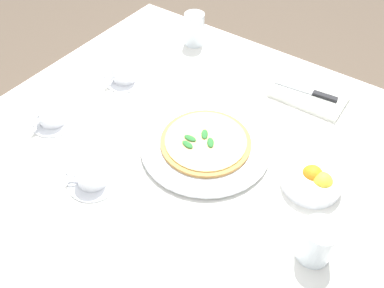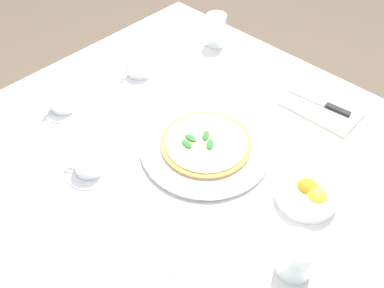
{
  "view_description": "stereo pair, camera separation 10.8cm",
  "coord_description": "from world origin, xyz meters",
  "px_view_note": "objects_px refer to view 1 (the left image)",
  "views": [
    {
      "loc": [
        -0.46,
        0.58,
        1.53
      ],
      "look_at": [
        -0.03,
        -0.03,
        0.74
      ],
      "focal_mm": 37.66,
      "sensor_mm": 36.0,
      "label": 1
    },
    {
      "loc": [
        -0.54,
        0.51,
        1.53
      ],
      "look_at": [
        -0.03,
        -0.03,
        0.74
      ],
      "focal_mm": 37.66,
      "sensor_mm": 36.0,
      "label": 2
    }
  ],
  "objects_px": {
    "coffee_cup_near_right": "(92,175)",
    "citrus_bowl": "(313,179)",
    "pizza": "(206,141)",
    "water_glass_center_back": "(316,243)",
    "coffee_cup_far_left": "(181,288)",
    "water_glass_right_edge": "(194,30)",
    "napkin_folded": "(309,95)",
    "dinner_knife": "(309,91)",
    "coffee_cup_far_right": "(52,116)",
    "coffee_cup_back_corner": "(124,74)",
    "pizza_plate": "(206,145)"
  },
  "relations": [
    {
      "from": "pizza",
      "to": "coffee_cup_far_left",
      "type": "bearing_deg",
      "value": 117.04
    },
    {
      "from": "coffee_cup_back_corner",
      "to": "coffee_cup_near_right",
      "type": "height_order",
      "value": "same"
    },
    {
      "from": "water_glass_center_back",
      "to": "napkin_folded",
      "type": "bearing_deg",
      "value": -65.06
    },
    {
      "from": "coffee_cup_far_left",
      "to": "water_glass_right_edge",
      "type": "xyz_separation_m",
      "value": [
        0.51,
        -0.77,
        0.03
      ]
    },
    {
      "from": "water_glass_right_edge",
      "to": "water_glass_center_back",
      "type": "relative_size",
      "value": 1.12
    },
    {
      "from": "coffee_cup_near_right",
      "to": "citrus_bowl",
      "type": "xyz_separation_m",
      "value": [
        -0.45,
        -0.31,
        -0.0
      ]
    },
    {
      "from": "pizza",
      "to": "water_glass_right_edge",
      "type": "height_order",
      "value": "water_glass_right_edge"
    },
    {
      "from": "pizza",
      "to": "coffee_cup_far_right",
      "type": "bearing_deg",
      "value": 22.4
    },
    {
      "from": "coffee_cup_far_left",
      "to": "napkin_folded",
      "type": "bearing_deg",
      "value": -86.42
    },
    {
      "from": "pizza_plate",
      "to": "water_glass_right_edge",
      "type": "xyz_separation_m",
      "value": [
        0.32,
        -0.4,
        0.04
      ]
    },
    {
      "from": "coffee_cup_far_left",
      "to": "water_glass_right_edge",
      "type": "bearing_deg",
      "value": -56.59
    },
    {
      "from": "coffee_cup_far_right",
      "to": "coffee_cup_far_left",
      "type": "distance_m",
      "value": 0.63
    },
    {
      "from": "napkin_folded",
      "to": "dinner_knife",
      "type": "relative_size",
      "value": 1.14
    },
    {
      "from": "coffee_cup_far_left",
      "to": "water_glass_right_edge",
      "type": "relative_size",
      "value": 1.16
    },
    {
      "from": "pizza_plate",
      "to": "coffee_cup_back_corner",
      "type": "distance_m",
      "value": 0.39
    },
    {
      "from": "napkin_folded",
      "to": "coffee_cup_back_corner",
      "type": "bearing_deg",
      "value": 25.57
    },
    {
      "from": "pizza",
      "to": "napkin_folded",
      "type": "xyz_separation_m",
      "value": [
        -0.14,
        -0.36,
        -0.01
      ]
    },
    {
      "from": "citrus_bowl",
      "to": "coffee_cup_far_right",
      "type": "bearing_deg",
      "value": 17.17
    },
    {
      "from": "coffee_cup_far_right",
      "to": "water_glass_right_edge",
      "type": "relative_size",
      "value": 1.15
    },
    {
      "from": "napkin_folded",
      "to": "coffee_cup_near_right",
      "type": "bearing_deg",
      "value": 62.47
    },
    {
      "from": "coffee_cup_near_right",
      "to": "water_glass_right_edge",
      "type": "relative_size",
      "value": 1.14
    },
    {
      "from": "coffee_cup_far_left",
      "to": "citrus_bowl",
      "type": "bearing_deg",
      "value": -103.96
    },
    {
      "from": "pizza",
      "to": "water_glass_center_back",
      "type": "relative_size",
      "value": 2.41
    },
    {
      "from": "napkin_folded",
      "to": "citrus_bowl",
      "type": "xyz_separation_m",
      "value": [
        -0.15,
        0.31,
        0.02
      ]
    },
    {
      "from": "pizza",
      "to": "water_glass_center_back",
      "type": "height_order",
      "value": "water_glass_center_back"
    },
    {
      "from": "water_glass_center_back",
      "to": "dinner_knife",
      "type": "height_order",
      "value": "water_glass_center_back"
    },
    {
      "from": "water_glass_center_back",
      "to": "coffee_cup_far_left",
      "type": "bearing_deg",
      "value": 52.66
    },
    {
      "from": "coffee_cup_far_right",
      "to": "napkin_folded",
      "type": "height_order",
      "value": "coffee_cup_far_right"
    },
    {
      "from": "pizza_plate",
      "to": "coffee_cup_far_left",
      "type": "xyz_separation_m",
      "value": [
        -0.19,
        0.37,
        0.02
      ]
    },
    {
      "from": "coffee_cup_far_left",
      "to": "pizza_plate",
      "type": "bearing_deg",
      "value": -63.02
    },
    {
      "from": "pizza",
      "to": "coffee_cup_far_right",
      "type": "relative_size",
      "value": 1.86
    },
    {
      "from": "napkin_folded",
      "to": "dinner_knife",
      "type": "height_order",
      "value": "dinner_knife"
    },
    {
      "from": "pizza",
      "to": "citrus_bowl",
      "type": "xyz_separation_m",
      "value": [
        -0.29,
        -0.05,
        0.0
      ]
    },
    {
      "from": "pizza_plate",
      "to": "coffee_cup_near_right",
      "type": "distance_m",
      "value": 0.31
    },
    {
      "from": "pizza",
      "to": "citrus_bowl",
      "type": "distance_m",
      "value": 0.29
    },
    {
      "from": "coffee_cup_far_right",
      "to": "coffee_cup_near_right",
      "type": "relative_size",
      "value": 1.01
    },
    {
      "from": "water_glass_center_back",
      "to": "dinner_knife",
      "type": "xyz_separation_m",
      "value": [
        0.23,
        -0.49,
        -0.02
      ]
    },
    {
      "from": "pizza_plate",
      "to": "dinner_knife",
      "type": "xyz_separation_m",
      "value": [
        -0.14,
        -0.36,
        0.01
      ]
    },
    {
      "from": "water_glass_right_edge",
      "to": "dinner_knife",
      "type": "relative_size",
      "value": 0.58
    },
    {
      "from": "coffee_cup_far_left",
      "to": "coffee_cup_back_corner",
      "type": "relative_size",
      "value": 1.02
    },
    {
      "from": "coffee_cup_far_right",
      "to": "coffee_cup_near_right",
      "type": "distance_m",
      "value": 0.27
    },
    {
      "from": "coffee_cup_far_right",
      "to": "napkin_folded",
      "type": "xyz_separation_m",
      "value": [
        -0.56,
        -0.53,
        -0.02
      ]
    },
    {
      "from": "coffee_cup_far_right",
      "to": "dinner_knife",
      "type": "distance_m",
      "value": 0.77
    },
    {
      "from": "coffee_cup_far_right",
      "to": "coffee_cup_far_left",
      "type": "bearing_deg",
      "value": 162.15
    },
    {
      "from": "pizza",
      "to": "pizza_plate",
      "type": "bearing_deg",
      "value": -136.03
    },
    {
      "from": "water_glass_right_edge",
      "to": "dinner_knife",
      "type": "height_order",
      "value": "water_glass_right_edge"
    },
    {
      "from": "water_glass_right_edge",
      "to": "coffee_cup_far_left",
      "type": "bearing_deg",
      "value": 123.41
    },
    {
      "from": "pizza",
      "to": "coffee_cup_back_corner",
      "type": "xyz_separation_m",
      "value": [
        0.38,
        -0.1,
        0.0
      ]
    },
    {
      "from": "coffee_cup_far_left",
      "to": "napkin_folded",
      "type": "distance_m",
      "value": 0.73
    },
    {
      "from": "coffee_cup_far_right",
      "to": "pizza_plate",
      "type": "bearing_deg",
      "value": -157.58
    }
  ]
}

